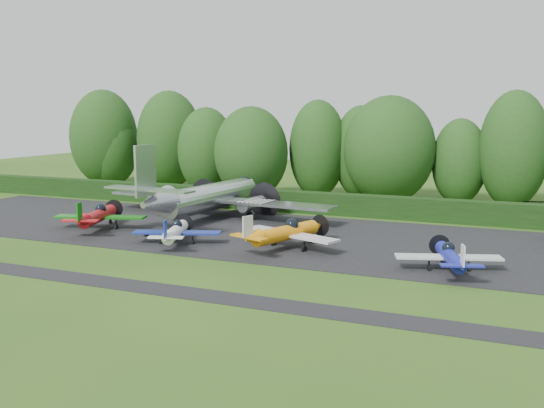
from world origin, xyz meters
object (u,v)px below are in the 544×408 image
at_px(light_plane_red, 98,216).
at_px(light_plane_white, 176,231).
at_px(light_plane_blue, 450,256).
at_px(light_plane_orange, 286,233).
at_px(transport_plane, 208,197).

relative_size(light_plane_red, light_plane_white, 1.17).
bearing_deg(light_plane_white, light_plane_blue, 19.64).
bearing_deg(light_plane_white, light_plane_orange, 32.53).
bearing_deg(light_plane_orange, transport_plane, 122.42).
height_order(transport_plane, light_plane_white, transport_plane).
bearing_deg(light_plane_red, light_plane_blue, 12.88).
distance_m(light_plane_orange, light_plane_blue, 11.49).
xyz_separation_m(light_plane_red, light_plane_white, (8.85, -2.40, -0.17)).
bearing_deg(transport_plane, light_plane_blue, -30.08).
relative_size(light_plane_white, light_plane_blue, 1.01).
distance_m(transport_plane, light_plane_orange, 13.61).
height_order(light_plane_orange, light_plane_blue, light_plane_orange).
height_order(light_plane_white, light_plane_blue, light_plane_white).
relative_size(light_plane_white, light_plane_orange, 0.83).
height_order(transport_plane, light_plane_red, transport_plane).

